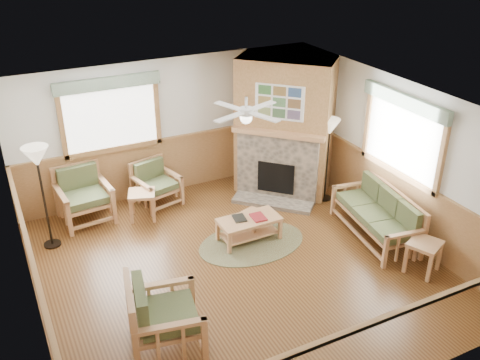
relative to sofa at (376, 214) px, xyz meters
name	(u,v)px	position (x,y,z in m)	size (l,w,h in m)	color
floor	(237,267)	(-2.55, 0.25, -0.43)	(6.00, 6.00, 0.01)	brown
ceiling	(237,106)	(-2.55, 0.25, 2.28)	(6.00, 6.00, 0.01)	white
wall_back	(169,127)	(-2.55, 3.25, 0.93)	(6.00, 0.02, 2.70)	silver
wall_front	(364,313)	(-2.55, -2.75, 0.93)	(6.00, 0.02, 2.70)	silver
wall_left	(25,242)	(-5.55, 0.25, 0.93)	(0.02, 6.00, 2.70)	silver
wall_right	(393,155)	(0.45, 0.25, 0.93)	(0.02, 6.00, 2.70)	silver
wainscot	(237,238)	(-2.55, 0.25, 0.13)	(6.00, 6.00, 1.10)	#996C3E
fireplace	(285,126)	(-0.50, 2.30, 0.93)	(2.20, 2.20, 2.70)	#996C3E
window_back	(106,75)	(-3.65, 3.21, 2.11)	(1.90, 0.16, 1.50)	white
window_right	(410,93)	(0.41, 0.05, 2.11)	(0.16, 1.90, 1.50)	white
ceiling_fan	(246,100)	(-2.25, 0.55, 2.24)	(1.24, 1.24, 0.36)	white
sofa	(376,214)	(0.00, 0.00, 0.00)	(0.76, 1.85, 0.85)	tan
armchair_back_left	(84,196)	(-4.38, 2.80, 0.07)	(0.88, 0.88, 0.99)	tan
armchair_back_right	(157,184)	(-3.01, 2.80, -0.01)	(0.75, 0.75, 0.84)	tan
armchair_left	(165,315)	(-4.14, -0.91, 0.09)	(0.91, 0.91, 1.02)	tan
coffee_table	(249,229)	(-2.02, 0.86, -0.21)	(1.06, 0.53, 0.42)	tan
end_table_chairs	(143,205)	(-3.43, 2.40, -0.16)	(0.48, 0.46, 0.53)	tan
end_table_sofa	(423,257)	(0.00, -1.16, -0.16)	(0.48, 0.46, 0.53)	tan
footstool	(253,223)	(-1.84, 1.05, -0.24)	(0.42, 0.42, 0.37)	tan
braided_rug	(252,243)	(-2.03, 0.74, -0.42)	(1.89, 1.89, 0.01)	brown
floor_lamp_left	(44,198)	(-5.10, 2.22, 0.49)	(0.42, 0.42, 1.83)	black
floor_lamp_right	(327,160)	(0.00, 1.51, 0.41)	(0.38, 0.38, 1.68)	black
book_red	(258,216)	(-1.87, 0.81, 0.03)	(0.22, 0.30, 0.03)	maroon
book_dark	(239,217)	(-2.17, 0.93, 0.02)	(0.20, 0.27, 0.03)	black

